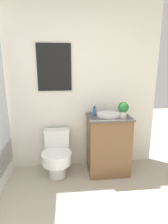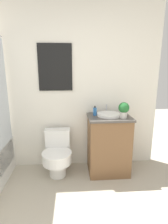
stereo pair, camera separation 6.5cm
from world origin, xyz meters
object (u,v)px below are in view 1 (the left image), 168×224
Objects in this scene: toilet at (57,154)px; sink at (108,114)px; potted_plant at (123,109)px; soap_bottle at (94,111)px.

sink is at bearing 2.63° from toilet.
sink is 1.73× the size of potted_plant.
sink is 2.73× the size of soap_bottle.
toilet is at bearing -172.36° from soap_bottle.
potted_plant is (0.38, -0.18, 0.07)m from soap_bottle.
sink is at bearing -11.18° from soap_bottle.
toilet is at bearing -177.37° from sink.
soap_bottle is 0.63× the size of potted_plant.
soap_bottle is at bearing 154.95° from potted_plant.
toilet is 4.66× the size of soap_bottle.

